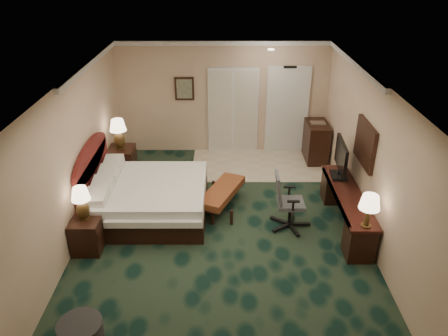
{
  "coord_description": "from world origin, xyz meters",
  "views": [
    {
      "loc": [
        0.02,
        -6.27,
        4.56
      ],
      "look_at": [
        0.03,
        0.6,
        1.08
      ],
      "focal_mm": 35.0,
      "sensor_mm": 36.0,
      "label": 1
    }
  ],
  "objects_px": {
    "ottoman": "(81,335)",
    "desk_chair": "(291,201)",
    "lamp_far": "(119,134)",
    "desk": "(346,210)",
    "tv": "(341,160)",
    "minibar": "(316,142)",
    "nightstand_near": "(88,234)",
    "bed_bench": "(222,198)",
    "nightstand_far": "(122,162)",
    "bed": "(150,199)",
    "lamp_near": "(82,203)"
  },
  "relations": [
    {
      "from": "ottoman",
      "to": "desk_chair",
      "type": "relative_size",
      "value": 0.53
    },
    {
      "from": "lamp_far",
      "to": "desk",
      "type": "height_order",
      "value": "lamp_far"
    },
    {
      "from": "tv",
      "to": "minibar",
      "type": "xyz_separation_m",
      "value": [
        -0.01,
        2.14,
        -0.56
      ]
    },
    {
      "from": "nightstand_near",
      "to": "ottoman",
      "type": "height_order",
      "value": "nightstand_near"
    },
    {
      "from": "bed_bench",
      "to": "nightstand_far",
      "type": "bearing_deg",
      "value": 171.6
    },
    {
      "from": "ottoman",
      "to": "tv",
      "type": "bearing_deg",
      "value": 40.4
    },
    {
      "from": "tv",
      "to": "desk_chair",
      "type": "height_order",
      "value": "tv"
    },
    {
      "from": "nightstand_near",
      "to": "minibar",
      "type": "relative_size",
      "value": 0.64
    },
    {
      "from": "nightstand_far",
      "to": "bed_bench",
      "type": "height_order",
      "value": "nightstand_far"
    },
    {
      "from": "ottoman",
      "to": "minibar",
      "type": "relative_size",
      "value": 0.61
    },
    {
      "from": "tv",
      "to": "bed",
      "type": "bearing_deg",
      "value": -171.42
    },
    {
      "from": "lamp_far",
      "to": "desk",
      "type": "relative_size",
      "value": 0.29
    },
    {
      "from": "bed",
      "to": "bed_bench",
      "type": "bearing_deg",
      "value": 8.77
    },
    {
      "from": "nightstand_near",
      "to": "desk",
      "type": "bearing_deg",
      "value": 8.94
    },
    {
      "from": "nightstand_far",
      "to": "lamp_far",
      "type": "height_order",
      "value": "lamp_far"
    },
    {
      "from": "nightstand_near",
      "to": "desk_chair",
      "type": "distance_m",
      "value": 3.54
    },
    {
      "from": "bed_bench",
      "to": "tv",
      "type": "xyz_separation_m",
      "value": [
        2.22,
        0.07,
        0.8
      ]
    },
    {
      "from": "desk",
      "to": "desk_chair",
      "type": "relative_size",
      "value": 2.16
    },
    {
      "from": "lamp_far",
      "to": "tv",
      "type": "relative_size",
      "value": 0.72
    },
    {
      "from": "desk_chair",
      "to": "bed_bench",
      "type": "bearing_deg",
      "value": 153.54
    },
    {
      "from": "lamp_near",
      "to": "lamp_far",
      "type": "xyz_separation_m",
      "value": [
        0.04,
        2.62,
        0.12
      ]
    },
    {
      "from": "ottoman",
      "to": "desk",
      "type": "bearing_deg",
      "value": 34.38
    },
    {
      "from": "nightstand_near",
      "to": "lamp_near",
      "type": "height_order",
      "value": "lamp_near"
    },
    {
      "from": "bed_bench",
      "to": "desk",
      "type": "relative_size",
      "value": 0.57
    },
    {
      "from": "nightstand_far",
      "to": "tv",
      "type": "relative_size",
      "value": 0.73
    },
    {
      "from": "lamp_far",
      "to": "bed_bench",
      "type": "height_order",
      "value": "lamp_far"
    },
    {
      "from": "nightstand_near",
      "to": "nightstand_far",
      "type": "distance_m",
      "value": 2.66
    },
    {
      "from": "nightstand_far",
      "to": "minibar",
      "type": "height_order",
      "value": "minibar"
    },
    {
      "from": "nightstand_far",
      "to": "ottoman",
      "type": "height_order",
      "value": "nightstand_far"
    },
    {
      "from": "ottoman",
      "to": "desk_chair",
      "type": "height_order",
      "value": "desk_chair"
    },
    {
      "from": "bed",
      "to": "desk_chair",
      "type": "distance_m",
      "value": 2.62
    },
    {
      "from": "nightstand_far",
      "to": "bed_bench",
      "type": "bearing_deg",
      "value": -31.95
    },
    {
      "from": "nightstand_far",
      "to": "bed_bench",
      "type": "xyz_separation_m",
      "value": [
        2.2,
        -1.37,
        -0.11
      ]
    },
    {
      "from": "lamp_far",
      "to": "desk_chair",
      "type": "height_order",
      "value": "lamp_far"
    },
    {
      "from": "desk",
      "to": "tv",
      "type": "bearing_deg",
      "value": 91.68
    },
    {
      "from": "bed",
      "to": "desk_chair",
      "type": "relative_size",
      "value": 1.95
    },
    {
      "from": "nightstand_far",
      "to": "bed",
      "type": "bearing_deg",
      "value": -61.67
    },
    {
      "from": "nightstand_far",
      "to": "desk",
      "type": "bearing_deg",
      "value": -23.75
    },
    {
      "from": "nightstand_far",
      "to": "desk_chair",
      "type": "height_order",
      "value": "desk_chair"
    },
    {
      "from": "bed",
      "to": "desk",
      "type": "height_order",
      "value": "desk"
    },
    {
      "from": "minibar",
      "to": "desk",
      "type": "bearing_deg",
      "value": -89.49
    },
    {
      "from": "lamp_far",
      "to": "tv",
      "type": "height_order",
      "value": "tv"
    },
    {
      "from": "bed_bench",
      "to": "ottoman",
      "type": "relative_size",
      "value": 2.31
    },
    {
      "from": "lamp_far",
      "to": "nightstand_near",
      "type": "bearing_deg",
      "value": -90.45
    },
    {
      "from": "minibar",
      "to": "desk_chair",
      "type": "bearing_deg",
      "value": -109.3
    },
    {
      "from": "desk",
      "to": "ottoman",
      "type": "bearing_deg",
      "value": -145.62
    },
    {
      "from": "nightstand_far",
      "to": "lamp_far",
      "type": "xyz_separation_m",
      "value": [
        -0.01,
        0.01,
        0.67
      ]
    },
    {
      "from": "desk",
      "to": "minibar",
      "type": "xyz_separation_m",
      "value": [
        -0.02,
        2.79,
        0.13
      ]
    },
    {
      "from": "bed_bench",
      "to": "desk_chair",
      "type": "height_order",
      "value": "desk_chair"
    },
    {
      "from": "nightstand_far",
      "to": "lamp_near",
      "type": "xyz_separation_m",
      "value": [
        -0.06,
        -2.62,
        0.54
      ]
    }
  ]
}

